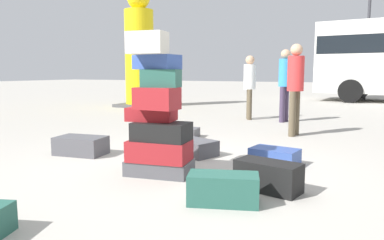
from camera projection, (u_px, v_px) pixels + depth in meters
The scene contains 13 objects.
ground_plane at pixel (179, 170), 4.51m from camera, with size 80.00×80.00×0.00m, color #ADA89E.
suitcase_tower at pixel (158, 122), 4.20m from camera, with size 0.84×0.64×1.62m.
suitcase_charcoal_foreground_far at pixel (195, 148), 5.27m from camera, with size 0.57×0.43×0.22m, color #4C4C51.
suitcase_teal_right_side at pixel (223, 189), 3.33m from camera, with size 0.63×0.31×0.28m, color #26594C.
suitcase_black_foreground_near at pixel (268, 176), 3.70m from camera, with size 0.64×0.31×0.30m, color black.
suitcase_charcoal_white_trunk at pixel (81, 146), 5.33m from camera, with size 0.70×0.43×0.26m, color #4C4C51.
suitcase_navy_left_side at pixel (275, 156), 4.78m from camera, with size 0.59×0.37×0.20m, color #334F99.
suitcase_charcoal_behind_tower at pixel (182, 133), 6.74m from camera, with size 0.58×0.42×0.17m, color #4C4C51.
person_bearded_onlooker at pixel (295, 81), 6.78m from camera, with size 0.30×0.34×1.70m.
person_tourist_with_camera at pixel (250, 82), 9.19m from camera, with size 0.30×0.32×1.59m.
person_passerby_in_red at pixel (285, 79), 8.68m from camera, with size 0.30×0.33×1.71m.
yellow_dummy_statue at pixel (139, 54), 12.50m from camera, with size 1.36×1.36×4.01m.
lamp_post at pixel (369, 12), 15.26m from camera, with size 0.36×0.36×5.53m.
Camera 1 is at (2.08, -3.87, 1.19)m, focal length 34.44 mm.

